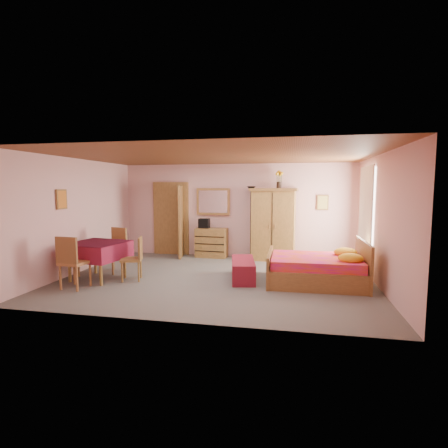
% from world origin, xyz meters
% --- Properties ---
extents(floor, '(6.50, 6.50, 0.00)m').
position_xyz_m(floor, '(0.00, 0.00, 0.00)').
color(floor, slate).
rests_on(floor, ground).
extents(ceiling, '(6.50, 6.50, 0.00)m').
position_xyz_m(ceiling, '(0.00, 0.00, 2.60)').
color(ceiling, brown).
rests_on(ceiling, wall_back).
extents(wall_back, '(6.50, 0.10, 2.60)m').
position_xyz_m(wall_back, '(0.00, 2.50, 1.30)').
color(wall_back, '#DDA3A0').
rests_on(wall_back, floor).
extents(wall_front, '(6.50, 0.10, 2.60)m').
position_xyz_m(wall_front, '(0.00, -2.50, 1.30)').
color(wall_front, '#DDA3A0').
rests_on(wall_front, floor).
extents(wall_left, '(0.10, 5.00, 2.60)m').
position_xyz_m(wall_left, '(-3.25, 0.00, 1.30)').
color(wall_left, '#DDA3A0').
rests_on(wall_left, floor).
extents(wall_right, '(0.10, 5.00, 2.60)m').
position_xyz_m(wall_right, '(3.25, 0.00, 1.30)').
color(wall_right, '#DDA3A0').
rests_on(wall_right, floor).
extents(doorway, '(1.06, 0.12, 2.15)m').
position_xyz_m(doorway, '(-1.90, 2.47, 1.02)').
color(doorway, '#9E6B35').
rests_on(doorway, floor).
extents(window, '(0.08, 1.40, 1.95)m').
position_xyz_m(window, '(3.21, 1.20, 1.45)').
color(window, white).
rests_on(window, wall_right).
extents(picture_left, '(0.04, 0.32, 0.42)m').
position_xyz_m(picture_left, '(-3.22, -0.60, 1.70)').
color(picture_left, orange).
rests_on(picture_left, wall_left).
extents(picture_back, '(0.30, 0.04, 0.40)m').
position_xyz_m(picture_back, '(2.35, 2.47, 1.55)').
color(picture_back, '#D8BF59').
rests_on(picture_back, wall_back).
extents(chest_of_drawers, '(0.88, 0.47, 0.82)m').
position_xyz_m(chest_of_drawers, '(-0.64, 2.24, 0.41)').
color(chest_of_drawers, olive).
rests_on(chest_of_drawers, floor).
extents(wall_mirror, '(0.96, 0.07, 0.76)m').
position_xyz_m(wall_mirror, '(-0.64, 2.45, 1.55)').
color(wall_mirror, white).
rests_on(wall_mirror, wall_back).
extents(stereo, '(0.30, 0.23, 0.27)m').
position_xyz_m(stereo, '(-0.85, 2.23, 0.95)').
color(stereo, black).
rests_on(stereo, chest_of_drawers).
extents(floor_lamp, '(0.31, 0.31, 1.98)m').
position_xyz_m(floor_lamp, '(0.46, 2.27, 0.99)').
color(floor_lamp, black).
rests_on(floor_lamp, floor).
extents(wardrobe, '(1.27, 0.72, 1.93)m').
position_xyz_m(wardrobe, '(1.07, 2.17, 0.96)').
color(wardrobe, '#A67938').
rests_on(wardrobe, floor).
extents(sunflower_vase, '(0.19, 0.19, 0.47)m').
position_xyz_m(sunflower_vase, '(1.20, 2.24, 2.16)').
color(sunflower_vase, yellow).
rests_on(sunflower_vase, wardrobe).
extents(bed, '(1.95, 1.54, 0.90)m').
position_xyz_m(bed, '(2.05, 0.05, 0.45)').
color(bed, '#CC137B').
rests_on(bed, floor).
extents(bench, '(0.68, 1.32, 0.42)m').
position_xyz_m(bench, '(0.56, 0.06, 0.21)').
color(bench, maroon).
rests_on(bench, floor).
extents(dining_table, '(1.23, 1.23, 0.79)m').
position_xyz_m(dining_table, '(-2.47, -0.54, 0.40)').
color(dining_table, maroon).
rests_on(dining_table, floor).
extents(chair_south, '(0.51, 0.51, 1.03)m').
position_xyz_m(chair_south, '(-2.54, -1.22, 0.52)').
color(chair_south, '#B06D3B').
rests_on(chair_south, floor).
extents(chair_north, '(0.58, 0.58, 1.02)m').
position_xyz_m(chair_north, '(-2.46, 0.08, 0.51)').
color(chair_north, '#986133').
rests_on(chair_north, floor).
extents(chair_west, '(0.41, 0.41, 0.89)m').
position_xyz_m(chair_west, '(-3.15, -0.61, 0.45)').
color(chair_west, '#AD713A').
rests_on(chair_west, floor).
extents(chair_east, '(0.52, 0.52, 0.91)m').
position_xyz_m(chair_east, '(-1.73, -0.47, 0.46)').
color(chair_east, '#A57838').
rests_on(chair_east, floor).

